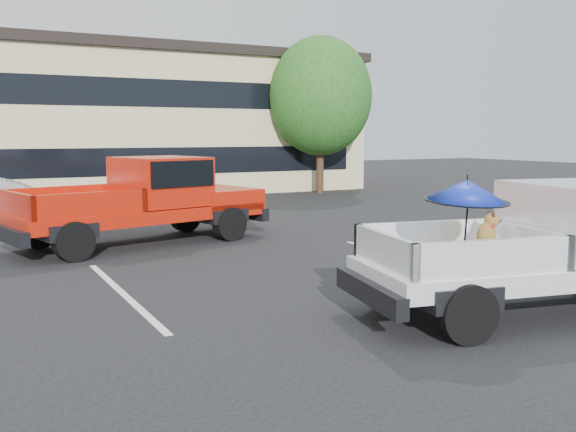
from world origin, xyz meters
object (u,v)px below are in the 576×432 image
red_pickup (154,196)px  silver_sedan (7,206)px  tree_back (193,99)px  silver_pickup (565,240)px  tree_right (320,96)px

red_pickup → silver_sedan: (-3.00, 3.35, -0.41)m
red_pickup → silver_sedan: bearing=118.3°
tree_back → red_pickup: (-7.11, -17.34, -3.30)m
silver_pickup → silver_sedan: bearing=129.8°
tree_right → silver_pickup: bearing=-109.9°
tree_right → tree_back: (-3.00, 8.00, 0.20)m
silver_sedan → red_pickup: bearing=-135.5°
tree_back → red_pickup: size_ratio=1.09×
tree_back → silver_sedan: (-10.11, -13.99, -3.71)m
silver_pickup → silver_sedan: silver_pickup is taller
tree_back → silver_pickup: (-3.54, -26.03, -3.36)m
tree_back → silver_sedan: size_ratio=1.66×
tree_back → red_pickup: 19.03m
tree_back → tree_right: bearing=-69.4°
tree_right → tree_back: 8.55m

